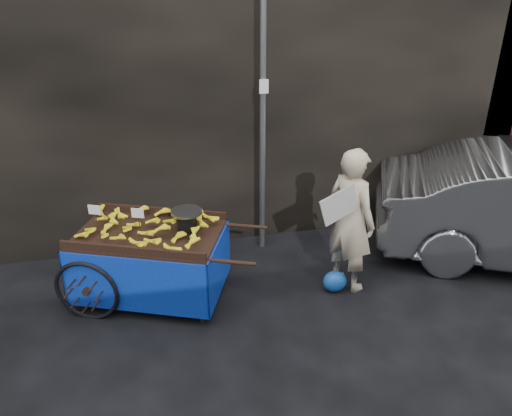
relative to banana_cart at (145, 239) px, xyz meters
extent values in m
plane|color=black|center=(1.39, -0.43, -0.80)|extent=(80.00, 80.00, 0.00)
cube|color=black|center=(0.39, 2.17, 1.70)|extent=(11.00, 2.00, 5.00)
cylinder|color=slate|center=(1.69, 0.87, 1.20)|extent=(0.08, 0.08, 4.00)
cube|color=white|center=(1.69, 0.82, 1.60)|extent=(0.12, 0.02, 0.18)
cube|color=black|center=(0.05, -0.02, 0.06)|extent=(2.00, 1.65, 0.06)
cube|color=black|center=(0.24, 0.44, 0.13)|extent=(1.60, 0.70, 0.11)
cube|color=black|center=(-0.14, -0.49, 0.13)|extent=(1.60, 0.70, 0.11)
cube|color=black|center=(0.58, -0.71, -0.37)|extent=(0.07, 0.07, 0.86)
cube|color=black|center=(0.91, 0.09, -0.37)|extent=(0.07, 0.07, 0.86)
cylinder|color=black|center=(0.93, -0.85, 0.06)|extent=(0.51, 0.25, 0.04)
cylinder|color=black|center=(1.26, -0.06, 0.06)|extent=(0.51, 0.25, 0.04)
torus|color=black|center=(-0.72, -0.33, -0.43)|extent=(0.76, 0.36, 0.81)
torus|color=black|center=(-0.27, 0.74, -0.43)|extent=(0.76, 0.36, 0.81)
cylinder|color=black|center=(-0.49, 0.20, -0.43)|extent=(0.51, 1.13, 0.05)
cube|color=#071A8F|center=(-0.16, -0.53, -0.31)|extent=(1.64, 0.69, 0.73)
cube|color=#071A8F|center=(0.26, 0.48, -0.31)|extent=(1.64, 0.69, 0.73)
cube|color=#071A8F|center=(-0.75, 0.31, -0.31)|extent=(0.45, 1.04, 0.73)
cube|color=#071A8F|center=(0.85, -0.35, -0.31)|extent=(0.45, 1.04, 0.73)
cube|color=black|center=(0.52, -0.16, 0.24)|extent=(0.24, 0.21, 0.17)
cylinder|color=silver|center=(0.52, -0.16, 0.39)|extent=(0.48, 0.48, 0.03)
cube|color=white|center=(-0.54, 0.09, 0.41)|extent=(0.14, 0.07, 0.12)
cube|color=white|center=(-0.04, -0.11, 0.41)|extent=(0.14, 0.07, 0.12)
imported|color=#C6B493|center=(2.53, -0.35, 0.14)|extent=(0.72, 0.82, 1.89)
cube|color=silver|center=(2.29, -0.54, 0.47)|extent=(0.58, 0.14, 0.50)
ellipsoid|color=blue|center=(2.33, -0.47, -0.66)|extent=(0.31, 0.25, 0.28)
camera|label=1|loc=(0.13, -5.48, 3.00)|focal=35.00mm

